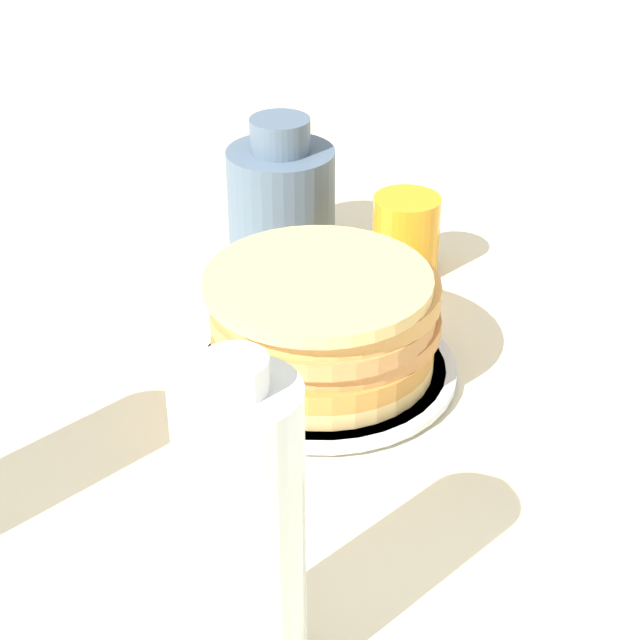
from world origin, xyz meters
The scene contains 6 objects.
ground_plane centered at (0.00, 0.00, 0.00)m, with size 4.00×4.00×0.00m, color beige.
plate centered at (0.00, 0.00, 0.01)m, with size 0.23×0.23×0.01m.
pancake_stack centered at (0.00, 0.00, 0.06)m, with size 0.20×0.19×0.09m.
juice_glass centered at (-0.19, -0.06, 0.04)m, with size 0.07×0.07×0.08m.
cream_jug centered at (-0.14, -0.17, 0.06)m, with size 0.11×0.11×0.15m.
water_bottle_near centered at (0.26, 0.17, 0.10)m, with size 0.07×0.07×0.22m.
Camera 1 is at (0.57, 0.49, 0.51)m, focal length 60.00 mm.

